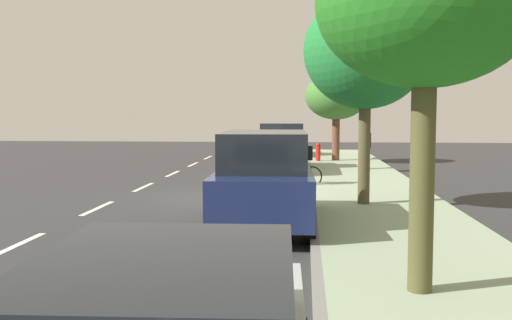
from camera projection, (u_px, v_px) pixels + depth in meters
name	position (u px, v px, depth m)	size (l,w,h in m)	color
ground	(230.00, 198.00, 16.50)	(63.86, 63.86, 0.00)	#303030
sidewalk	(375.00, 197.00, 16.17)	(3.30, 39.91, 0.14)	#94A787
curb_edge	(311.00, 196.00, 16.31)	(0.16, 39.91, 0.14)	gray
lane_stripe_centre	(123.00, 196.00, 16.80)	(0.14, 40.00, 0.01)	white
lane_stripe_bike_edge	(258.00, 198.00, 16.44)	(0.12, 39.91, 0.01)	white
parked_suv_dark_blue_second	(265.00, 178.00, 12.19)	(2.07, 4.75, 1.99)	navy
parked_pickup_white_mid	(281.00, 150.00, 23.49)	(2.09, 5.33, 1.95)	white
parked_sedan_red_far	(286.00, 143.00, 31.57)	(2.04, 4.50, 1.52)	maroon
bicycle_at_curb	(296.00, 176.00, 18.87)	(1.70, 0.47, 0.73)	black
cyclist_with_backpack	(303.00, 157.00, 18.36)	(0.50, 0.59, 1.68)	#C6B284
street_tree_mid_block	(426.00, 5.00, 7.13)	(2.69, 2.69, 4.61)	#4C4A28
street_tree_far_end	(366.00, 51.00, 14.26)	(3.01, 3.01, 5.16)	brown
street_tree_corner	(336.00, 96.00, 27.65)	(2.92, 2.92, 4.15)	brown
pedestrian_on_phone	(366.00, 145.00, 23.54)	(0.38, 0.56, 1.69)	black
fire_hydrant	(318.00, 152.00, 27.50)	(0.22, 0.22, 0.84)	red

